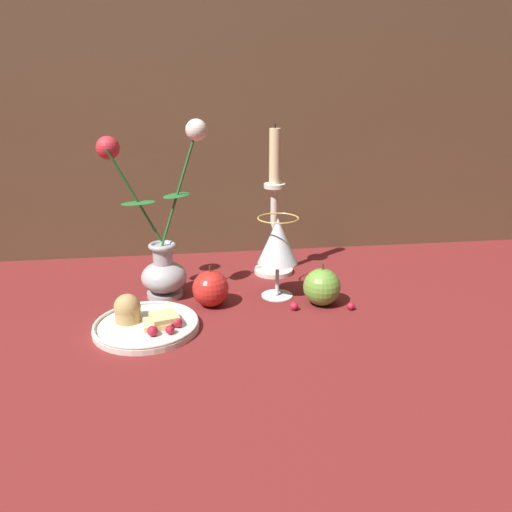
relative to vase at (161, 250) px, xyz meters
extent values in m
plane|color=maroon|center=(0.17, -0.07, -0.10)|extent=(2.40, 2.40, 0.00)
cube|color=brown|center=(0.17, 0.29, 0.50)|extent=(2.40, 0.04, 1.20)
cylinder|color=#A3A3A8|center=(0.00, 0.00, -0.10)|extent=(0.08, 0.08, 0.01)
ellipsoid|color=#A3A3A8|center=(0.00, 0.00, -0.06)|extent=(0.09, 0.09, 0.07)
cylinder|color=#A3A3A8|center=(0.00, 0.00, -0.01)|extent=(0.04, 0.04, 0.05)
torus|color=#A3A3A8|center=(0.00, 0.00, 0.01)|extent=(0.06, 0.06, 0.01)
cylinder|color=#23662D|center=(-0.04, 0.01, 0.11)|extent=(0.10, 0.03, 0.20)
ellipsoid|color=#23662D|center=(-0.04, 0.01, 0.10)|extent=(0.08, 0.06, 0.00)
sphere|color=red|center=(-0.09, 0.02, 0.21)|extent=(0.05, 0.05, 0.05)
cylinder|color=#23662D|center=(0.04, 0.00, 0.12)|extent=(0.08, 0.01, 0.23)
ellipsoid|color=#23662D|center=(0.04, 0.00, 0.11)|extent=(0.08, 0.08, 0.00)
sphere|color=silver|center=(0.08, 0.00, 0.24)|extent=(0.04, 0.04, 0.04)
cylinder|color=silver|center=(-0.03, -0.16, -0.10)|extent=(0.19, 0.19, 0.01)
torus|color=silver|center=(-0.03, -0.16, -0.09)|extent=(0.19, 0.19, 0.01)
cylinder|color=tan|center=(-0.06, -0.14, -0.08)|extent=(0.05, 0.05, 0.03)
sphere|color=tan|center=(-0.06, -0.14, -0.06)|extent=(0.05, 0.05, 0.05)
cube|color=#DBBC7A|center=(-0.01, -0.17, -0.09)|extent=(0.05, 0.05, 0.01)
cube|color=#DBBC7A|center=(0.01, -0.16, -0.08)|extent=(0.06, 0.06, 0.01)
sphere|color=#AD192D|center=(-0.01, -0.20, -0.08)|extent=(0.02, 0.02, 0.02)
sphere|color=#AD192D|center=(0.02, -0.20, -0.08)|extent=(0.02, 0.02, 0.02)
sphere|color=#AD192D|center=(0.03, -0.17, -0.08)|extent=(0.02, 0.02, 0.02)
cylinder|color=silver|center=(0.24, -0.04, -0.10)|extent=(0.07, 0.07, 0.00)
cylinder|color=silver|center=(0.24, -0.04, -0.06)|extent=(0.01, 0.01, 0.07)
cone|color=silver|center=(0.24, -0.04, 0.02)|extent=(0.08, 0.08, 0.09)
cone|color=gold|center=(0.24, -0.04, 0.01)|extent=(0.07, 0.07, 0.07)
torus|color=gold|center=(0.24, -0.04, 0.07)|extent=(0.08, 0.08, 0.00)
cylinder|color=silver|center=(0.25, 0.10, -0.10)|extent=(0.09, 0.09, 0.01)
cylinder|color=silver|center=(0.25, 0.10, 0.00)|extent=(0.02, 0.02, 0.19)
cylinder|color=silver|center=(0.25, 0.10, 0.11)|extent=(0.05, 0.05, 0.01)
cylinder|color=beige|center=(0.25, 0.10, 0.17)|extent=(0.03, 0.03, 0.12)
cylinder|color=black|center=(0.25, 0.10, 0.24)|extent=(0.00, 0.00, 0.01)
sphere|color=#669938|center=(0.32, -0.09, -0.06)|extent=(0.08, 0.08, 0.08)
cylinder|color=#4C3319|center=(0.32, -0.09, -0.02)|extent=(0.00, 0.00, 0.01)
sphere|color=red|center=(0.10, -0.07, -0.07)|extent=(0.07, 0.07, 0.07)
cylinder|color=#4C3319|center=(0.10, -0.07, -0.02)|extent=(0.00, 0.00, 0.01)
sphere|color=#AD192D|center=(0.37, -0.12, -0.09)|extent=(0.02, 0.02, 0.02)
sphere|color=#AD192D|center=(0.26, -0.11, -0.09)|extent=(0.02, 0.02, 0.02)
camera|label=1|loc=(0.06, -0.99, 0.32)|focal=35.00mm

